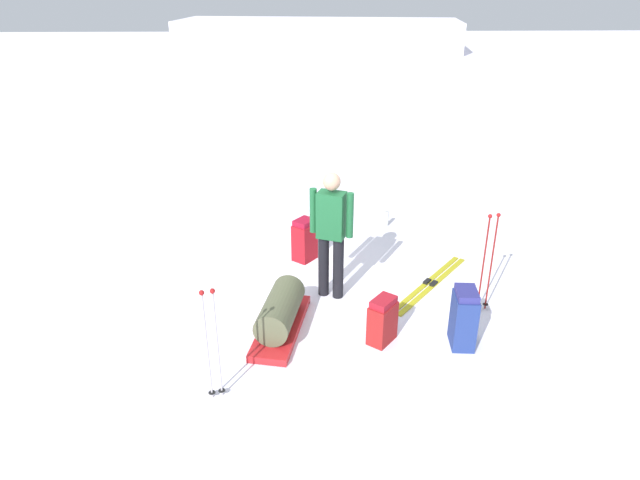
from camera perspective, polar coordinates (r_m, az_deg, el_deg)
ground_plane at (r=7.67m, az=-0.00°, el=-4.74°), size 80.00×80.00×0.00m
distant_snow_ridge at (r=34.44m, az=-0.14°, el=20.20°), size 16.49×7.01×1.65m
skier_standing at (r=7.03m, az=1.15°, el=1.07°), size 0.54×0.33×1.70m
ski_pair_near at (r=7.85m, az=11.17°, el=-4.40°), size 1.33×1.60×0.05m
backpack_large_dark at (r=8.25m, az=-1.58°, el=-0.02°), size 0.40×0.41×0.64m
backpack_bright at (r=6.56m, az=14.45°, el=-7.73°), size 0.28×0.39×0.71m
backpack_small_spare at (r=6.49m, az=6.39°, el=-8.18°), size 0.39×0.41×0.56m
ski_poles_planted_near at (r=5.52m, az=-10.99°, el=-9.91°), size 0.16×0.10×1.24m
ski_poles_planted_far at (r=7.11m, az=16.78°, el=-1.77°), size 0.18×0.10×1.32m
gear_sled at (r=6.67m, az=-4.05°, el=-7.53°), size 0.72×1.44×0.49m
thermos_bottle at (r=9.52m, az=6.80°, el=2.17°), size 0.07×0.07×0.26m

